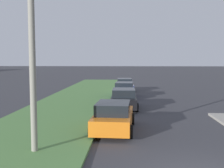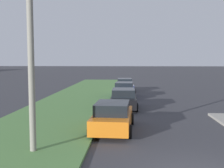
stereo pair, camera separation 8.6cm
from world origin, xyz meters
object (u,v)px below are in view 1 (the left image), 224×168
parked_car_orange (114,117)px  parked_car_white (124,85)px  parked_car_black (124,99)px  streetlight (42,38)px  parked_car_blue (124,90)px

parked_car_orange → parked_car_white: size_ratio=1.00×
parked_car_black → streetlight: size_ratio=0.58×
parked_car_blue → parked_car_white: size_ratio=1.00×
parked_car_black → parked_car_blue: size_ratio=0.98×
parked_car_black → streetlight: 10.93m
parked_car_blue → parked_car_white: 5.34m
parked_car_black → streetlight: (-9.87, 2.93, 3.67)m
parked_car_white → parked_car_orange: bearing=176.1°
parked_car_orange → parked_car_black: size_ratio=1.02×
parked_car_orange → parked_car_white: (17.68, -0.37, 0.00)m
streetlight → parked_car_white: bearing=-7.7°
parked_car_orange → parked_car_white: same height
parked_car_black → parked_car_blue: same height
parked_car_black → parked_car_white: bearing=-0.1°
parked_car_orange → parked_car_blue: (12.34, -0.42, 0.00)m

